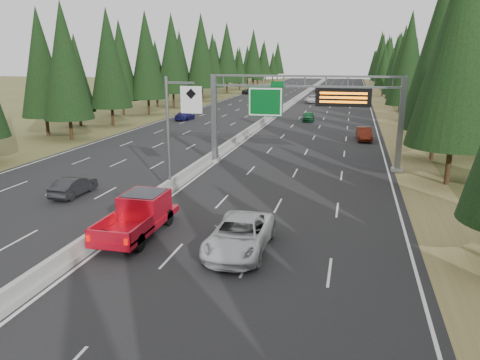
% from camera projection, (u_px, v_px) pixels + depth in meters
% --- Properties ---
extents(road, '(32.00, 260.00, 0.08)m').
position_uv_depth(road, '(283.00, 110.00, 85.04)').
color(road, black).
rests_on(road, ground).
extents(shoulder_right, '(3.60, 260.00, 0.06)m').
position_uv_depth(shoulder_right, '(385.00, 112.00, 81.01)').
color(shoulder_right, olive).
rests_on(shoulder_right, ground).
extents(shoulder_left, '(3.60, 260.00, 0.06)m').
position_uv_depth(shoulder_left, '(191.00, 107.00, 89.08)').
color(shoulder_left, brown).
rests_on(shoulder_left, ground).
extents(median_barrier, '(0.70, 260.00, 0.85)m').
position_uv_depth(median_barrier, '(283.00, 108.00, 84.94)').
color(median_barrier, '#979892').
rests_on(median_barrier, road).
extents(sign_gantry, '(16.75, 0.98, 7.80)m').
position_uv_depth(sign_gantry, '(311.00, 107.00, 39.28)').
color(sign_gantry, slate).
rests_on(sign_gantry, road).
extents(hov_sign_pole, '(2.80, 0.50, 8.00)m').
position_uv_depth(hov_sign_pole, '(176.00, 127.00, 31.98)').
color(hov_sign_pole, slate).
rests_on(hov_sign_pole, road).
extents(tree_row_right, '(11.55, 244.80, 18.81)m').
position_uv_depth(tree_row_right, '(425.00, 58.00, 68.66)').
color(tree_row_right, black).
rests_on(tree_row_right, ground).
extents(tree_row_left, '(11.64, 246.72, 18.31)m').
position_uv_depth(tree_row_left, '(145.00, 59.00, 77.30)').
color(tree_row_left, black).
rests_on(tree_row_left, ground).
extents(silver_minivan, '(2.75, 5.95, 1.65)m').
position_uv_depth(silver_minivan, '(240.00, 235.00, 22.88)').
color(silver_minivan, silver).
rests_on(silver_minivan, road).
extents(red_pickup, '(2.30, 6.43, 2.10)m').
position_uv_depth(red_pickup, '(141.00, 212.00, 25.29)').
color(red_pickup, black).
rests_on(red_pickup, road).
extents(car_ahead_green, '(1.90, 4.20, 1.40)m').
position_uv_depth(car_ahead_green, '(308.00, 116.00, 69.59)').
color(car_ahead_green, '#145A2A').
rests_on(car_ahead_green, road).
extents(car_ahead_dkred, '(1.88, 4.60, 1.49)m').
position_uv_depth(car_ahead_dkred, '(364.00, 134.00, 53.38)').
color(car_ahead_dkred, '#5B190D').
rests_on(car_ahead_dkred, road).
extents(car_ahead_dkgrey, '(2.38, 5.48, 1.57)m').
position_uv_depth(car_ahead_dkgrey, '(331.00, 98.00, 98.63)').
color(car_ahead_dkgrey, black).
rests_on(car_ahead_dkgrey, road).
extents(car_ahead_white, '(3.08, 5.72, 1.53)m').
position_uv_depth(car_ahead_white, '(312.00, 99.00, 97.87)').
color(car_ahead_white, silver).
rests_on(car_ahead_white, road).
extents(car_ahead_far, '(1.94, 4.02, 1.32)m').
position_uv_depth(car_ahead_far, '(318.00, 90.00, 126.89)').
color(car_ahead_far, black).
rests_on(car_ahead_far, road).
extents(car_onc_near, '(1.44, 4.03, 1.32)m').
position_uv_depth(car_onc_near, '(74.00, 186.00, 32.15)').
color(car_onc_near, black).
rests_on(car_onc_near, road).
extents(car_onc_blue, '(2.16, 4.51, 1.27)m').
position_uv_depth(car_onc_blue, '(185.00, 116.00, 70.58)').
color(car_onc_blue, navy).
rests_on(car_onc_blue, road).
extents(car_onc_white, '(1.96, 4.50, 1.51)m').
position_uv_depth(car_onc_white, '(278.00, 103.00, 88.41)').
color(car_onc_white, silver).
rests_on(car_onc_white, road).
extents(car_onc_far, '(2.30, 4.81, 1.32)m').
position_uv_depth(car_onc_far, '(248.00, 91.00, 120.99)').
color(car_onc_far, '#232325').
rests_on(car_onc_far, road).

